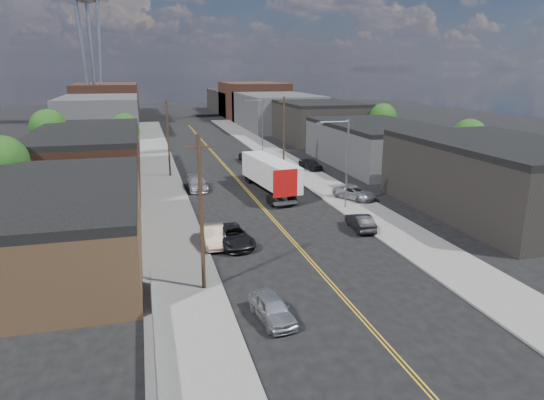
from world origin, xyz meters
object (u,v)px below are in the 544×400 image
car_right_oncoming (360,222)px  car_ahead_truck (249,157)px  car_left_a (272,309)px  car_left_b (214,236)px  car_left_c (232,236)px  car_right_lot_c (311,164)px  semi_truck (267,172)px  car_right_lot_a (355,193)px  car_left_d (197,183)px

car_right_oncoming → car_ahead_truck: 34.10m
car_right_oncoming → car_ahead_truck: bearing=-80.5°
car_left_a → car_left_b: car_left_b is taller
car_right_oncoming → car_left_b: bearing=7.5°
car_left_a → car_left_c: (0.00, 12.46, 0.06)m
car_right_lot_c → semi_truck: bearing=-143.1°
car_left_c → car_right_lot_a: car_left_c is taller
car_left_a → car_left_d: 31.79m
semi_truck → car_left_a: (-7.16, -29.18, -1.57)m
car_left_c → car_ahead_truck: (9.09, 34.94, -0.04)m
car_right_oncoming → semi_truck: bearing=-69.0°
car_left_d → car_right_lot_c: 18.12m
car_ahead_truck → car_right_lot_c: bearing=-51.9°
semi_truck → car_right_lot_a: 10.48m
car_left_a → car_right_lot_a: bearing=48.1°
car_left_d → car_right_lot_a: bearing=-29.4°
semi_truck → car_left_c: size_ratio=2.80×
car_left_a → car_right_lot_c: bearing=59.8°
car_right_lot_a → car_right_lot_c: (0.73, 16.35, 0.08)m
semi_truck → car_right_oncoming: (4.44, -15.79, -1.57)m
car_left_a → car_right_lot_c: car_right_lot_c is taller
car_left_d → semi_truck: bearing=-18.2°
semi_truck → car_right_lot_c: bearing=41.3°
car_left_d → car_ahead_truck: size_ratio=1.00×
car_right_lot_c → car_left_b: bearing=-134.8°
car_left_a → car_right_lot_c: 42.20m
car_right_lot_c → car_right_lot_a: bearing=-103.8°
semi_truck → car_left_b: bearing=-124.5°
car_left_b → car_left_c: 1.47m
car_left_a → car_left_d: car_left_d is taller
semi_truck → car_left_d: semi_truck is taller
car_left_b → car_left_d: bearing=89.9°
car_ahead_truck → car_left_c: bearing=-106.0°
semi_truck → car_left_a: size_ratio=3.72×
semi_truck → car_right_lot_c: size_ratio=3.49×
car_ahead_truck → car_left_d: bearing=-123.3°
car_left_a → car_right_oncoming: car_right_oncoming is taller
car_left_d → car_right_oncoming: (12.19, -18.40, -0.05)m
car_left_b → car_ahead_truck: bearing=75.4°
car_left_c → car_left_d: (-0.59, 19.33, -0.00)m
car_left_b → car_right_lot_c: bearing=58.7°
car_left_a → car_left_d: (-0.59, 31.78, 0.05)m
car_left_b → car_left_c: size_ratio=0.85×
car_left_d → car_right_oncoming: bearing=-56.1°
car_right_lot_a → car_ahead_truck: car_right_lot_a is taller
car_left_c → car_left_d: bearing=84.2°
car_left_a → car_ahead_truck: 48.26m
car_left_b → car_left_c: (1.40, -0.43, -0.00)m
car_left_c → car_ahead_truck: car_left_c is taller
car_right_lot_a → car_ahead_truck: size_ratio=0.92×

